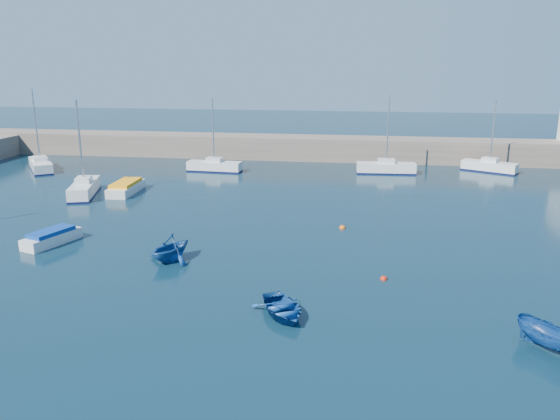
# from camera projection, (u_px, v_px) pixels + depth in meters

# --- Properties ---
(ground) EXTENTS (220.00, 220.00, 0.00)m
(ground) POSITION_uv_depth(u_px,v_px,m) (270.00, 369.00, 20.75)
(ground) COLOR #0C2434
(ground) RESTS_ON ground
(back_wall) EXTENTS (96.00, 4.50, 2.60)m
(back_wall) POSITION_uv_depth(u_px,v_px,m) (335.00, 148.00, 64.25)
(back_wall) COLOR #6D5F53
(back_wall) RESTS_ON ground
(sailboat_3) EXTENTS (3.45, 6.36, 8.18)m
(sailboat_3) POSITION_uv_depth(u_px,v_px,m) (84.00, 188.00, 47.30)
(sailboat_3) COLOR silver
(sailboat_3) RESTS_ON ground
(sailboat_4) EXTENTS (5.34, 6.25, 8.49)m
(sailboat_4) POSITION_uv_depth(u_px,v_px,m) (41.00, 165.00, 58.04)
(sailboat_4) COLOR silver
(sailboat_4) RESTS_ON ground
(sailboat_5) EXTENTS (5.77, 1.94, 7.57)m
(sailboat_5) POSITION_uv_depth(u_px,v_px,m) (214.00, 166.00, 57.50)
(sailboat_5) COLOR silver
(sailboat_5) RESTS_ON ground
(sailboat_6) EXTENTS (6.08, 2.00, 7.97)m
(sailboat_6) POSITION_uv_depth(u_px,v_px,m) (386.00, 168.00, 56.49)
(sailboat_6) COLOR silver
(sailboat_6) RESTS_ON ground
(sailboat_7) EXTENTS (5.61, 4.02, 7.43)m
(sailboat_7) POSITION_uv_depth(u_px,v_px,m) (489.00, 166.00, 57.27)
(sailboat_7) COLOR silver
(sailboat_7) RESTS_ON ground
(motorboat_1) EXTENTS (2.50, 4.06, 0.94)m
(motorboat_1) POSITION_uv_depth(u_px,v_px,m) (52.00, 237.00, 34.74)
(motorboat_1) COLOR silver
(motorboat_1) RESTS_ON ground
(motorboat_2) EXTENTS (2.00, 5.12, 1.04)m
(motorboat_2) POSITION_uv_depth(u_px,v_px,m) (126.00, 187.00, 48.19)
(motorboat_2) COLOR silver
(motorboat_2) RESTS_ON ground
(dinghy_center) EXTENTS (3.65, 4.03, 0.68)m
(dinghy_center) POSITION_uv_depth(u_px,v_px,m) (282.00, 308.00, 25.00)
(dinghy_center) COLOR navy
(dinghy_center) RESTS_ON ground
(dinghy_left) EXTENTS (3.67, 3.89, 1.62)m
(dinghy_left) POSITION_uv_depth(u_px,v_px,m) (170.00, 248.00, 31.72)
(dinghy_left) COLOR navy
(dinghy_left) RESTS_ON ground
(dinghy_right) EXTENTS (2.97, 3.00, 1.19)m
(dinghy_right) POSITION_uv_depth(u_px,v_px,m) (552.00, 338.00, 21.84)
(dinghy_right) COLOR navy
(dinghy_right) RESTS_ON ground
(buoy_1) EXTENTS (0.40, 0.40, 0.40)m
(buoy_1) POSITION_uv_depth(u_px,v_px,m) (384.00, 279.00, 29.20)
(buoy_1) COLOR #B61F0D
(buoy_1) RESTS_ON ground
(buoy_3) EXTENTS (0.45, 0.45, 0.45)m
(buoy_3) POSITION_uv_depth(u_px,v_px,m) (342.00, 228.00, 38.09)
(buoy_3) COLOR #DD560B
(buoy_3) RESTS_ON ground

